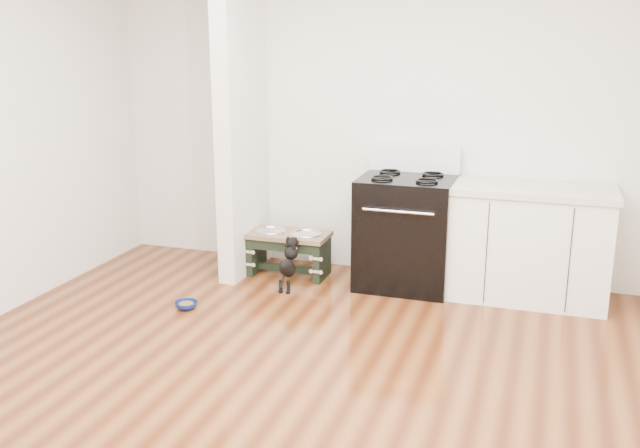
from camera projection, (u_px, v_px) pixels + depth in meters
The scene contains 8 objects.
ground at pixel (285, 403), 4.09m from camera, with size 5.00×5.00×0.00m, color #49200D.
room_shell at pixel (280, 120), 3.67m from camera, with size 5.00×5.00×5.00m.
partition_wall at pixel (242, 118), 6.02m from camera, with size 0.15×0.80×2.70m, color silver.
oven_range at pixel (406, 230), 5.87m from camera, with size 0.76×0.69×1.14m.
cabinet_run at pixel (529, 243), 5.60m from camera, with size 1.24×0.64×0.91m.
dog_feeder at pixel (288, 245), 6.17m from camera, with size 0.70×0.37×0.40m.
puppy at pixel (289, 262), 5.84m from camera, with size 0.12×0.36×0.43m.
floor_bowl at pixel (186, 305), 5.47m from camera, with size 0.21×0.21×0.05m.
Camera 1 is at (1.35, -3.43, 2.07)m, focal length 40.00 mm.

